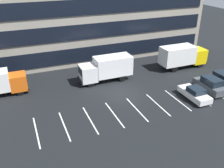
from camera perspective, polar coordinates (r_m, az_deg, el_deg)
The scene contains 7 objects.
ground_plane at distance 31.59m, azimuth 2.70°, elevation -2.61°, with size 120.00×120.00×0.00m, color black.
lot_markings at distance 28.85m, azimuth 5.69°, elevation -5.78°, with size 22.54×5.40×0.01m.
box_truck_white at distance 34.68m, azimuth -1.25°, elevation 3.74°, with size 7.49×2.48×3.47m.
box_truck_yellow at distance 40.67m, azimuth 15.84°, elevation 6.29°, with size 7.73×2.56×3.58m.
suv_charcoal at distance 34.44m, azimuth 21.54°, elevation -0.18°, with size 1.88×4.43×2.00m.
suv_maroon at distance 36.31m, azimuth 24.20°, elevation 0.69°, with size 1.89×4.45×2.01m.
sedan_white at distance 32.06m, azimuth 18.40°, elevation -2.07°, with size 1.85×4.42×1.58m.
Camera 1 is at (-11.86, -24.99, 15.27)m, focal length 39.93 mm.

